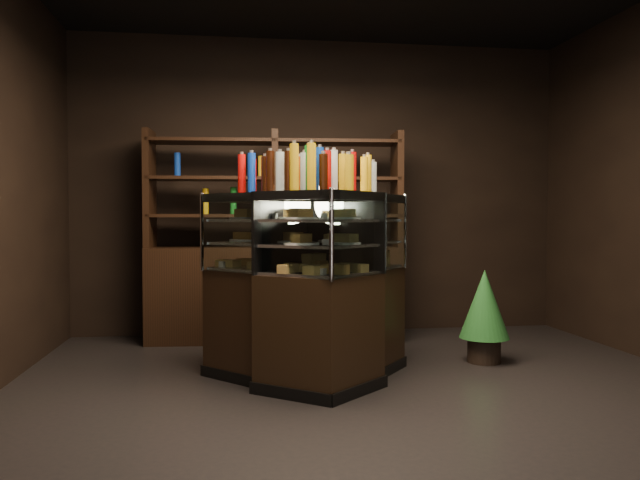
# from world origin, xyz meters

# --- Properties ---
(ground) EXTENTS (5.00, 5.00, 0.00)m
(ground) POSITION_xyz_m (0.00, 0.00, 0.00)
(ground) COLOR black
(ground) RESTS_ON ground
(room_shell) EXTENTS (5.02, 5.02, 3.01)m
(room_shell) POSITION_xyz_m (0.00, 0.00, 1.94)
(room_shell) COLOR black
(room_shell) RESTS_ON ground
(display_case) EXTENTS (1.61, 1.37, 1.36)m
(display_case) POSITION_xyz_m (-0.34, 0.56, 0.46)
(display_case) COLOR black
(display_case) RESTS_ON ground
(food_display) EXTENTS (1.21, 1.01, 0.42)m
(food_display) POSITION_xyz_m (-0.34, 0.56, 1.04)
(food_display) COLOR #AF7F3F
(food_display) RESTS_ON display_case
(bottles_top) EXTENTS (1.04, 0.87, 0.30)m
(bottles_top) POSITION_xyz_m (-0.34, 0.56, 1.50)
(bottles_top) COLOR yellow
(bottles_top) RESTS_ON display_case
(potted_conifer) EXTENTS (0.40, 0.40, 0.86)m
(potted_conifer) POSITION_xyz_m (1.11, 0.92, 0.49)
(potted_conifer) COLOR black
(potted_conifer) RESTS_ON ground
(back_shelving) EXTENTS (2.43, 0.58, 2.00)m
(back_shelving) POSITION_xyz_m (-0.51, 2.05, 0.61)
(back_shelving) COLOR black
(back_shelving) RESTS_ON ground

